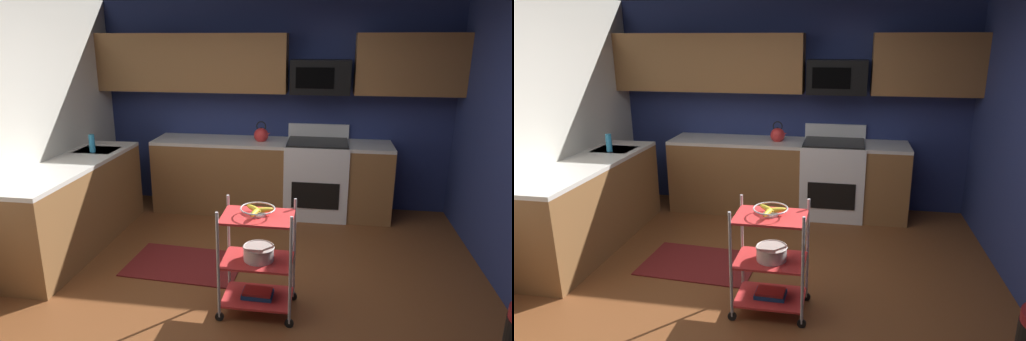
{
  "view_description": "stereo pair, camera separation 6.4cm",
  "coord_description": "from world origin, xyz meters",
  "views": [
    {
      "loc": [
        0.66,
        -3.22,
        2.12
      ],
      "look_at": [
        0.09,
        0.37,
        1.05
      ],
      "focal_mm": 31.18,
      "sensor_mm": 36.0,
      "label": 1
    },
    {
      "loc": [
        0.72,
        -3.21,
        2.12
      ],
      "look_at": [
        0.09,
        0.37,
        1.05
      ],
      "focal_mm": 31.18,
      "sensor_mm": 36.0,
      "label": 2
    }
  ],
  "objects": [
    {
      "name": "floor",
      "position": [
        0.0,
        0.0,
        -0.02
      ],
      "size": [
        4.4,
        4.8,
        0.04
      ],
      "primitive_type": "cube",
      "color": "brown",
      "rests_on": "ground"
    },
    {
      "name": "wall_back",
      "position": [
        0.0,
        2.43,
        1.3
      ],
      "size": [
        4.52,
        0.06,
        2.6
      ],
      "primitive_type": "cube",
      "color": "navy",
      "rests_on": "ground"
    },
    {
      "name": "counter_run",
      "position": [
        -0.79,
        1.55,
        0.46
      ],
      "size": [
        3.67,
        2.65,
        0.92
      ],
      "color": "brown",
      "rests_on": "ground"
    },
    {
      "name": "oven_range",
      "position": [
        0.57,
        2.1,
        0.48
      ],
      "size": [
        0.76,
        0.65,
        1.1
      ],
      "color": "white",
      "rests_on": "ground"
    },
    {
      "name": "upper_cabinets",
      "position": [
        -0.13,
        2.24,
        1.85
      ],
      "size": [
        4.4,
        0.33,
        0.7
      ],
      "color": "brown"
    },
    {
      "name": "microwave",
      "position": [
        0.57,
        2.21,
        1.7
      ],
      "size": [
        0.7,
        0.39,
        0.4
      ],
      "color": "black"
    },
    {
      "name": "rolling_cart",
      "position": [
        0.17,
        -0.1,
        0.45
      ],
      "size": [
        0.62,
        0.4,
        0.91
      ],
      "color": "silver",
      "rests_on": "ground"
    },
    {
      "name": "fruit_bowl",
      "position": [
        0.17,
        -0.1,
        0.88
      ],
      "size": [
        0.27,
        0.27,
        0.07
      ],
      "color": "silver",
      "rests_on": "rolling_cart"
    },
    {
      "name": "mixing_bowl_large",
      "position": [
        0.18,
        -0.1,
        0.52
      ],
      "size": [
        0.25,
        0.25,
        0.11
      ],
      "color": "silver",
      "rests_on": "rolling_cart"
    },
    {
      "name": "book_stack",
      "position": [
        0.17,
        -0.1,
        0.15
      ],
      "size": [
        0.25,
        0.17,
        0.05
      ],
      "color": "#1E4C8C",
      "rests_on": "rolling_cart"
    },
    {
      "name": "kettle",
      "position": [
        -0.12,
        2.1,
        1.0
      ],
      "size": [
        0.21,
        0.18,
        0.26
      ],
      "color": "red",
      "rests_on": "counter_run"
    },
    {
      "name": "dish_soap_bottle",
      "position": [
        -1.89,
        1.23,
        1.02
      ],
      "size": [
        0.06,
        0.06,
        0.2
      ],
      "primitive_type": "cylinder",
      "color": "#2D8CBF",
      "rests_on": "counter_run"
    },
    {
      "name": "floor_rug",
      "position": [
        -0.65,
        0.55,
        0.01
      ],
      "size": [
        1.14,
        0.76,
        0.01
      ],
      "primitive_type": "cube",
      "rotation": [
        0.0,
        0.0,
        -0.05
      ],
      "color": "maroon",
      "rests_on": "ground"
    }
  ]
}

